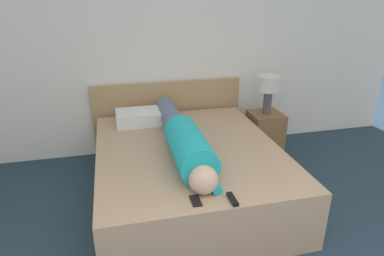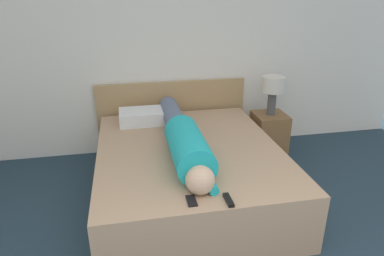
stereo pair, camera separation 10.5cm
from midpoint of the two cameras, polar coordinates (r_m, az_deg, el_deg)
wall_back at (r=3.97m, az=-3.45°, el=14.32°), size 6.04×0.06×2.60m
bed at (r=3.23m, az=0.43°, el=-7.28°), size 1.63×1.96×0.50m
headboard at (r=4.12m, az=-2.58°, el=2.03°), size 1.75×0.04×0.84m
nightstand at (r=4.13m, az=13.38°, el=-1.05°), size 0.36×0.37×0.51m
table_lamp at (r=3.95m, az=14.11°, el=6.51°), size 0.25×0.25×0.44m
person_lying at (r=2.97m, az=-0.35°, el=-1.87°), size 0.30×1.79×0.30m
pillow_near_headboard at (r=3.70m, az=-7.01°, el=1.93°), size 0.54×0.33×0.14m
tv_remote at (r=2.39m, az=7.38°, el=-11.83°), size 0.04×0.15×0.02m
cell_phone at (r=2.37m, az=1.20°, el=-12.04°), size 0.06×0.13×0.01m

